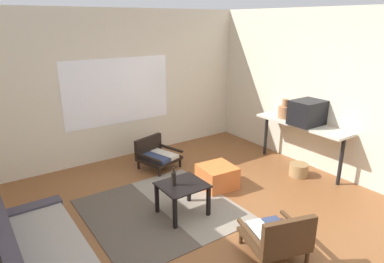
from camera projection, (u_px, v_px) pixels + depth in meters
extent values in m
plane|color=brown|center=(221.00, 232.00, 4.19)|extent=(7.80, 7.80, 0.00)
cube|color=beige|center=(116.00, 86.00, 6.16)|extent=(5.60, 0.12, 2.70)
cube|color=white|center=(118.00, 91.00, 6.14)|extent=(2.01, 0.01, 1.20)
cube|color=beige|center=(340.00, 95.00, 5.44)|extent=(0.12, 6.60, 2.70)
cube|color=#4C4238|center=(129.00, 221.00, 4.40)|extent=(0.96, 1.92, 0.01)
cube|color=gray|center=(190.00, 200.00, 4.92)|extent=(0.96, 1.92, 0.01)
cube|color=#38333D|center=(47.00, 261.00, 3.51)|extent=(0.80, 1.84, 0.23)
cube|color=gray|center=(48.00, 247.00, 3.48)|extent=(0.70, 1.65, 0.10)
cube|color=#38333D|center=(7.00, 250.00, 3.24)|extent=(0.16, 1.83, 0.57)
cube|color=#38333D|center=(30.00, 220.00, 4.13)|extent=(0.78, 0.19, 0.36)
cube|color=black|center=(182.00, 185.00, 4.44)|extent=(0.60, 0.54, 0.02)
cube|color=black|center=(157.00, 198.00, 4.55)|extent=(0.04, 0.04, 0.43)
cube|color=black|center=(189.00, 188.00, 4.84)|extent=(0.04, 0.04, 0.43)
cube|color=black|center=(175.00, 214.00, 4.19)|extent=(0.04, 0.04, 0.43)
cube|color=black|center=(208.00, 201.00, 4.48)|extent=(0.04, 0.04, 0.43)
cylinder|color=black|center=(180.00, 163.00, 6.03)|extent=(0.04, 0.04, 0.15)
cylinder|color=black|center=(160.00, 173.00, 5.64)|extent=(0.04, 0.04, 0.15)
cylinder|color=black|center=(159.00, 156.00, 6.33)|extent=(0.04, 0.04, 0.15)
cylinder|color=black|center=(139.00, 165.00, 5.95)|extent=(0.04, 0.04, 0.15)
cube|color=black|center=(159.00, 159.00, 5.96)|extent=(0.75, 0.74, 0.05)
cube|color=beige|center=(164.00, 154.00, 6.01)|extent=(0.34, 0.57, 0.06)
cube|color=#2D3856|center=(156.00, 158.00, 5.85)|extent=(0.34, 0.57, 0.06)
cube|color=black|center=(148.00, 145.00, 6.06)|extent=(0.60, 0.24, 0.32)
cube|color=black|center=(170.00, 148.00, 6.13)|extent=(0.21, 0.58, 0.04)
cube|color=black|center=(147.00, 157.00, 5.71)|extent=(0.21, 0.58, 0.04)
cylinder|color=#472D19|center=(241.00, 237.00, 3.96)|extent=(0.04, 0.04, 0.16)
cylinder|color=#472D19|center=(280.00, 229.00, 4.11)|extent=(0.04, 0.04, 0.16)
cylinder|color=#472D19|center=(307.00, 257.00, 3.63)|extent=(0.04, 0.04, 0.16)
cube|color=#472D19|center=(273.00, 239.00, 3.76)|extent=(0.76, 0.76, 0.05)
cube|color=silver|center=(264.00, 235.00, 3.73)|extent=(0.35, 0.58, 0.06)
cube|color=#2D3856|center=(281.00, 232.00, 3.79)|extent=(0.35, 0.58, 0.06)
cube|color=#472D19|center=(289.00, 237.00, 3.44)|extent=(0.60, 0.24, 0.38)
cube|color=#472D19|center=(251.00, 235.00, 3.64)|extent=(0.22, 0.60, 0.04)
cube|color=#472D19|center=(296.00, 225.00, 3.81)|extent=(0.22, 0.60, 0.04)
cube|color=#D1662D|center=(217.00, 177.00, 5.28)|extent=(0.56, 0.56, 0.35)
cube|color=beige|center=(302.00, 124.00, 5.76)|extent=(0.46, 1.70, 0.04)
cylinder|color=black|center=(341.00, 162.00, 5.28)|extent=(0.06, 0.06, 0.79)
cylinder|color=black|center=(266.00, 135.00, 6.51)|extent=(0.06, 0.06, 0.79)
cube|color=black|center=(307.00, 113.00, 5.63)|extent=(0.53, 0.43, 0.41)
cube|color=black|center=(297.00, 114.00, 5.48)|extent=(0.01, 0.33, 0.28)
cylinder|color=#A87047|center=(285.00, 112.00, 6.03)|extent=(0.23, 0.23, 0.21)
cylinder|color=#A87047|center=(285.00, 103.00, 5.98)|extent=(0.11, 0.11, 0.13)
cylinder|color=black|center=(174.00, 179.00, 4.39)|extent=(0.06, 0.06, 0.19)
cylinder|color=black|center=(174.00, 170.00, 4.35)|extent=(0.03, 0.03, 0.06)
cylinder|color=#9E7A4C|center=(299.00, 170.00, 5.67)|extent=(0.31, 0.31, 0.21)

